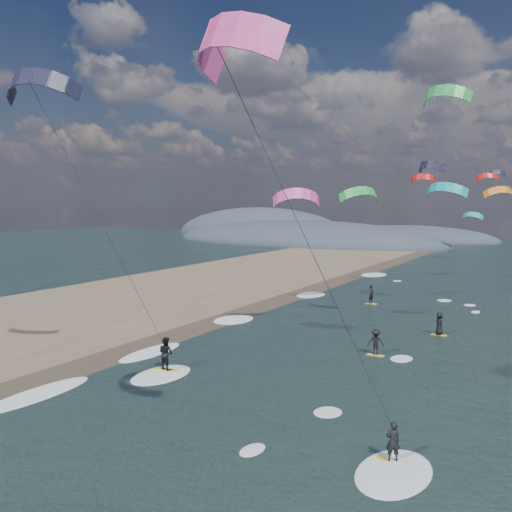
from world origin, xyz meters
The scene contains 8 objects.
ground centered at (0.00, 0.00, 0.00)m, with size 260.00×260.00×0.00m, color black.
wet_sand_strip centered at (-12.00, 10.00, 0.00)m, with size 3.00×240.00×0.00m, color #382D23.
coastal_hills centered at (-44.84, 107.86, 0.00)m, with size 80.00×41.00×15.00m.
kitesurfer_near_a centered at (4.34, 2.93, 11.52)m, with size 7.64×8.95×15.72m.
kitesurfer_near_b centered at (-9.70, 8.13, 11.30)m, with size 7.30×8.58×16.68m.
far_kitesurfers centered at (1.56, 27.55, 0.86)m, with size 9.34×17.59×1.81m.
bg_kite_field centered at (-0.27, 52.51, 11.98)m, with size 14.35×71.48×10.78m.
shoreline_surf centered at (-10.80, 14.75, 0.00)m, with size 2.40×79.40×0.11m.
Camera 1 is at (13.25, -12.61, 9.92)m, focal length 40.00 mm.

